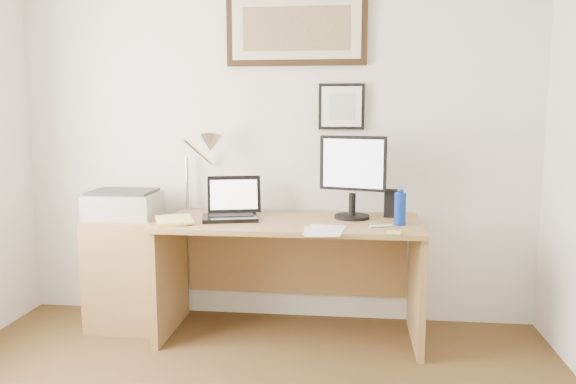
# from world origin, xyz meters

# --- Properties ---
(wall_back) EXTENTS (3.50, 0.02, 2.50)m
(wall_back) POSITION_xyz_m (0.00, 2.00, 1.25)
(wall_back) COLOR silver
(wall_back) RESTS_ON ground
(side_cabinet) EXTENTS (0.50, 0.40, 0.73)m
(side_cabinet) POSITION_xyz_m (-0.92, 1.68, 0.36)
(side_cabinet) COLOR olive
(side_cabinet) RESTS_ON floor
(water_bottle) EXTENTS (0.07, 0.07, 0.19)m
(water_bottle) POSITION_xyz_m (0.81, 1.57, 0.85)
(water_bottle) COLOR #0B2893
(water_bottle) RESTS_ON desk
(bottle_cap) EXTENTS (0.03, 0.03, 0.02)m
(bottle_cap) POSITION_xyz_m (0.81, 1.57, 0.95)
(bottle_cap) COLOR #0B2893
(bottle_cap) RESTS_ON water_bottle
(speaker) EXTENTS (0.09, 0.08, 0.18)m
(speaker) POSITION_xyz_m (0.78, 1.82, 0.84)
(speaker) COLOR black
(speaker) RESTS_ON desk
(paper_sheet_a) EXTENTS (0.21, 0.29, 0.00)m
(paper_sheet_a) POSITION_xyz_m (0.36, 1.33, 0.75)
(paper_sheet_a) COLOR white
(paper_sheet_a) RESTS_ON desk
(paper_sheet_b) EXTENTS (0.24, 0.32, 0.00)m
(paper_sheet_b) POSITION_xyz_m (0.38, 1.35, 0.75)
(paper_sheet_b) COLOR white
(paper_sheet_b) RESTS_ON desk
(sticky_pad) EXTENTS (0.09, 0.09, 0.01)m
(sticky_pad) POSITION_xyz_m (0.76, 1.32, 0.76)
(sticky_pad) COLOR #D4D665
(sticky_pad) RESTS_ON desk
(marker_pen) EXTENTS (0.14, 0.06, 0.02)m
(marker_pen) POSITION_xyz_m (0.70, 1.48, 0.76)
(marker_pen) COLOR white
(marker_pen) RESTS_ON desk
(book) EXTENTS (0.31, 0.35, 0.02)m
(book) POSITION_xyz_m (-0.65, 1.45, 0.76)
(book) COLOR #E2E06A
(book) RESTS_ON desk
(desk) EXTENTS (1.60, 0.70, 0.75)m
(desk) POSITION_xyz_m (0.15, 1.72, 0.51)
(desk) COLOR olive
(desk) RESTS_ON floor
(laptop) EXTENTS (0.39, 0.37, 0.26)m
(laptop) POSITION_xyz_m (-0.23, 1.66, 0.81)
(laptop) COLOR black
(laptop) RESTS_ON desk
(lcd_monitor) EXTENTS (0.41, 0.22, 0.52)m
(lcd_monitor) POSITION_xyz_m (0.53, 1.73, 1.04)
(lcd_monitor) COLOR black
(lcd_monitor) RESTS_ON desk
(printer) EXTENTS (0.44, 0.34, 0.18)m
(printer) POSITION_xyz_m (-0.96, 1.71, 0.82)
(printer) COLOR #9F9FA1
(printer) RESTS_ON side_cabinet
(desk_lamp) EXTENTS (0.29, 0.27, 0.53)m
(desk_lamp) POSITION_xyz_m (-0.41, 1.81, 1.19)
(desk_lamp) COLOR silver
(desk_lamp) RESTS_ON desk
(picture_large) EXTENTS (0.92, 0.04, 0.47)m
(picture_large) POSITION_xyz_m (0.15, 1.97, 1.95)
(picture_large) COLOR black
(picture_large) RESTS_ON wall_back
(picture_small) EXTENTS (0.30, 0.03, 0.30)m
(picture_small) POSITION_xyz_m (0.45, 1.97, 1.45)
(picture_small) COLOR black
(picture_small) RESTS_ON wall_back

